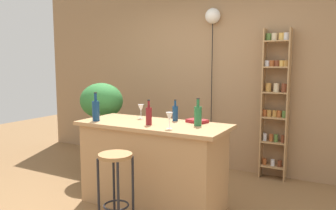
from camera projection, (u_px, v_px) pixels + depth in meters
name	position (u px, v px, depth m)	size (l,w,h in m)	color
back_wall	(210.00, 74.00, 4.95)	(6.40, 0.10, 2.80)	#997551
kitchen_counter	(153.00, 164.00, 3.63)	(1.65, 0.70, 0.92)	tan
bar_stool	(116.00, 174.00, 3.06)	(0.31, 0.31, 0.73)	black
spice_shelf	(275.00, 100.00, 4.38)	(0.34, 0.17, 2.01)	#A87F51
plant_stool	(103.00, 158.00, 4.68)	(0.33, 0.33, 0.44)	#2D2823
potted_plant	(102.00, 105.00, 4.59)	(0.61, 0.55, 0.85)	#A86B4C
bottle_olive_oil	(149.00, 115.00, 3.45)	(0.06, 0.06, 0.27)	maroon
bottle_soda_blue	(175.00, 113.00, 3.70)	(0.06, 0.06, 0.24)	navy
bottle_wine_red	(198.00, 115.00, 3.40)	(0.08, 0.08, 0.29)	#236638
bottle_sauce_amber	(96.00, 110.00, 3.68)	(0.08, 0.08, 0.32)	navy
wine_glass_left	(141.00, 108.00, 3.86)	(0.07, 0.07, 0.16)	silver
wine_glass_center	(169.00, 117.00, 3.24)	(0.07, 0.07, 0.16)	silver
cookbook	(197.00, 121.00, 3.59)	(0.21, 0.15, 0.04)	maroon
pendant_globe_light	(213.00, 18.00, 4.72)	(0.22, 0.22, 2.34)	black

